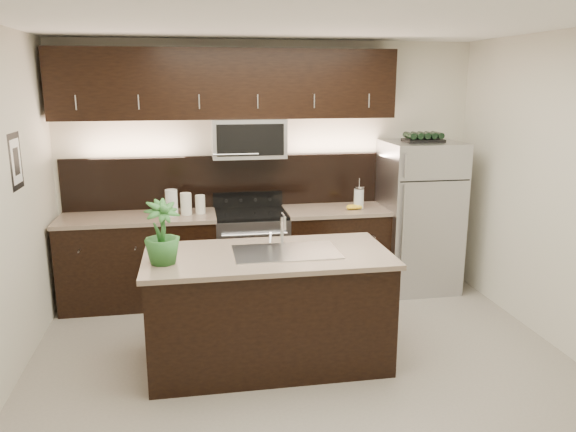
% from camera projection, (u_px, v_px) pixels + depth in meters
% --- Properties ---
extents(ground, '(4.50, 4.50, 0.00)m').
position_uv_depth(ground, '(305.00, 369.00, 4.55)').
color(ground, gray).
rests_on(ground, ground).
extents(room_walls, '(4.52, 4.02, 2.71)m').
position_uv_depth(room_walls, '(293.00, 163.00, 4.10)').
color(room_walls, beige).
rests_on(room_walls, ground).
extents(counter_run, '(3.51, 0.65, 0.94)m').
position_uv_depth(counter_run, '(232.00, 255.00, 5.99)').
color(counter_run, black).
rests_on(counter_run, ground).
extents(upper_fixtures, '(3.49, 0.40, 1.66)m').
position_uv_depth(upper_fixtures, '(230.00, 95.00, 5.74)').
color(upper_fixtures, black).
rests_on(upper_fixtures, counter_run).
extents(island, '(1.96, 0.96, 0.94)m').
position_uv_depth(island, '(268.00, 308.00, 4.59)').
color(island, black).
rests_on(island, ground).
extents(sink_faucet, '(0.84, 0.50, 0.28)m').
position_uv_depth(sink_faucet, '(286.00, 250.00, 4.51)').
color(sink_faucet, silver).
rests_on(sink_faucet, island).
extents(refrigerator, '(0.79, 0.72, 1.65)m').
position_uv_depth(refrigerator, '(419.00, 217.00, 6.19)').
color(refrigerator, '#B2B2B7').
rests_on(refrigerator, ground).
extents(wine_rack, '(0.41, 0.25, 0.10)m').
position_uv_depth(wine_rack, '(423.00, 137.00, 5.98)').
color(wine_rack, black).
rests_on(wine_rack, refrigerator).
extents(plant, '(0.36, 0.36, 0.48)m').
position_uv_depth(plant, '(162.00, 232.00, 4.18)').
color(plant, '#296327').
rests_on(plant, island).
extents(canisters, '(0.40, 0.17, 0.27)m').
position_uv_depth(canisters, '(183.00, 203.00, 5.74)').
color(canisters, silver).
rests_on(canisters, counter_run).
extents(french_press, '(0.11, 0.11, 0.32)m').
position_uv_depth(french_press, '(359.00, 198.00, 6.03)').
color(french_press, silver).
rests_on(french_press, counter_run).
extents(bananas, '(0.18, 0.14, 0.05)m').
position_uv_depth(bananas, '(349.00, 207.00, 6.00)').
color(bananas, yellow).
rests_on(bananas, counter_run).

